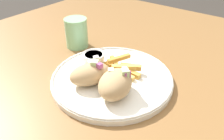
% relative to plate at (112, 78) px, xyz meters
% --- Properties ---
extents(table, '(1.27, 1.27, 0.70)m').
position_rel_plate_xyz_m(table, '(0.03, 0.02, -0.08)').
color(table, brown).
rests_on(table, ground_plane).
extents(plate, '(0.32, 0.32, 0.02)m').
position_rel_plate_xyz_m(plate, '(0.00, 0.00, 0.00)').
color(plate, white).
rests_on(plate, table).
extents(pita_sandwich_near, '(0.12, 0.10, 0.06)m').
position_rel_plate_xyz_m(pita_sandwich_near, '(-0.05, -0.05, 0.03)').
color(pita_sandwich_near, tan).
rests_on(pita_sandwich_near, plate).
extents(pita_sandwich_far, '(0.12, 0.11, 0.06)m').
position_rel_plate_xyz_m(pita_sandwich_far, '(-0.05, 0.03, 0.03)').
color(pita_sandwich_far, tan).
rests_on(pita_sandwich_far, plate).
extents(fries_pile, '(0.10, 0.12, 0.03)m').
position_rel_plate_xyz_m(fries_pile, '(0.03, -0.01, 0.01)').
color(fries_pile, gold).
rests_on(fries_pile, plate).
extents(sauce_ramekin, '(0.06, 0.06, 0.03)m').
position_rel_plate_xyz_m(sauce_ramekin, '(0.02, 0.08, 0.02)').
color(sauce_ramekin, white).
rests_on(sauce_ramekin, plate).
extents(water_glass, '(0.07, 0.07, 0.10)m').
position_rel_plate_xyz_m(water_glass, '(0.09, 0.21, 0.03)').
color(water_glass, '#8CCC93').
rests_on(water_glass, table).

